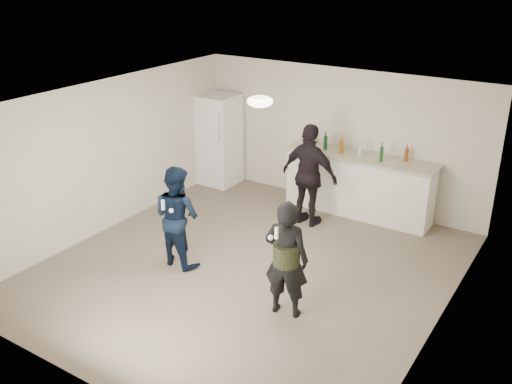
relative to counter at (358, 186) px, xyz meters
The scene contains 21 objects.
floor 2.78m from the counter, 101.92° to the right, with size 6.00×6.00×0.00m, color #6B5B4C.
ceiling 3.37m from the counter, 101.92° to the right, with size 6.00×6.00×0.00m, color silver.
wall_back 0.98m from the counter, 149.65° to the left, with size 6.00×6.00×0.00m, color beige.
wall_front 5.74m from the counter, 95.68° to the right, with size 6.00×6.00×0.00m, color beige.
wall_left 4.32m from the counter, 141.14° to the right, with size 6.00×6.00×0.00m, color beige.
wall_right 3.53m from the counter, 50.69° to the right, with size 6.00×6.00×0.00m, color beige.
counter is the anchor object (origin of this frame).
counter_top 0.55m from the counter, ahead, with size 2.68×0.64×0.04m, color #BCB292.
fridge 3.00m from the counter, behind, with size 0.70×0.70×1.80m, color white.
fridge_handle 2.84m from the counter, behind, with size 0.02×0.02×0.60m, color silver.
ceiling_dome 3.10m from the counter, 103.38° to the right, with size 0.36×0.36×0.16m, color white.
shaker 1.19m from the counter, behind, with size 0.08×0.08×0.17m, color silver.
man 3.46m from the counter, 116.46° to the right, with size 0.75×0.58×1.53m, color #0E1F3A.
woman 3.40m from the counter, 82.23° to the right, with size 0.57×0.37×1.57m, color black.
camo_shorts 3.41m from the counter, 82.23° to the right, with size 0.34×0.34×0.28m, color #323719.
spectator 1.07m from the counter, 122.79° to the right, with size 1.04×0.43×1.77m, color black.
remote_man 3.74m from the counter, 114.53° to the right, with size 0.04×0.04×0.15m, color white.
nunchuk_man 3.66m from the counter, 113.01° to the right, with size 0.07×0.07×0.07m, color white.
remote_woman 3.71m from the counter, 82.77° to the right, with size 0.04×0.04×0.15m, color white.
nunchuk_woman 3.65m from the counter, 84.28° to the right, with size 0.07×0.07×0.07m, color white.
bottle_cluster 0.68m from the counter, 160.44° to the left, with size 1.49×0.31×0.25m.
Camera 1 is at (4.08, -6.15, 4.27)m, focal length 40.00 mm.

